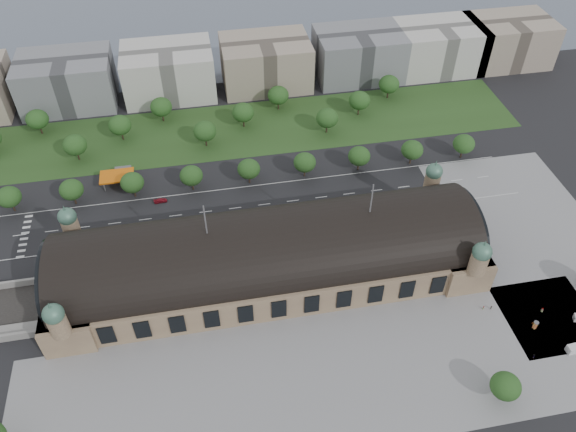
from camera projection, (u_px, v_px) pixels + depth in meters
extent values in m
plane|color=black|center=(269.00, 275.00, 202.49)|extent=(900.00, 900.00, 0.00)
cube|color=tan|center=(269.00, 264.00, 198.35)|extent=(150.00, 40.00, 12.00)
cube|color=tan|center=(74.00, 292.00, 189.39)|extent=(16.00, 43.00, 12.00)
cube|color=tan|center=(448.00, 239.00, 207.32)|extent=(16.00, 43.00, 12.00)
cylinder|color=black|center=(269.00, 253.00, 194.22)|extent=(144.00, 37.60, 37.60)
cylinder|color=black|center=(48.00, 279.00, 183.08)|extent=(1.20, 32.00, 32.00)
cylinder|color=black|center=(468.00, 222.00, 202.61)|extent=(1.20, 32.00, 32.00)
cylinder|color=tan|center=(71.00, 228.00, 197.47)|extent=(6.00, 6.00, 8.00)
sphere|color=#487460|center=(67.00, 217.00, 193.68)|extent=(6.40, 6.40, 6.40)
cone|color=#487460|center=(64.00, 208.00, 190.92)|extent=(1.00, 1.00, 2.50)
cylinder|color=tan|center=(432.00, 183.00, 215.40)|extent=(6.00, 6.00, 8.00)
sphere|color=#487460|center=(434.00, 172.00, 211.61)|extent=(6.40, 6.40, 6.40)
cone|color=#487460|center=(436.00, 163.00, 208.85)|extent=(1.00, 1.00, 2.50)
cylinder|color=tan|center=(58.00, 325.00, 167.54)|extent=(6.00, 6.00, 8.00)
sphere|color=#487460|center=(53.00, 314.00, 163.75)|extent=(6.40, 6.40, 6.40)
cone|color=#487460|center=(49.00, 306.00, 161.00)|extent=(1.00, 1.00, 2.50)
cylinder|color=tan|center=(478.00, 263.00, 185.47)|extent=(6.00, 6.00, 8.00)
sphere|color=#487460|center=(482.00, 252.00, 181.68)|extent=(6.40, 6.40, 6.40)
cone|color=#487460|center=(485.00, 243.00, 178.93)|extent=(1.00, 1.00, 2.50)
cylinder|color=#59595B|center=(205.00, 220.00, 178.12)|extent=(0.50, 0.50, 12.00)
cylinder|color=#59595B|center=(372.00, 199.00, 185.48)|extent=(0.50, 0.50, 12.00)
cube|color=gray|center=(325.00, 378.00, 172.47)|extent=(190.00, 48.00, 0.12)
cube|color=gray|center=(533.00, 238.00, 216.27)|extent=(56.00, 100.00, 0.12)
cube|color=black|center=(206.00, 212.00, 226.89)|extent=(260.00, 26.00, 0.10)
cube|color=#28471C|center=(207.00, 133.00, 266.75)|extent=(300.00, 45.00, 0.10)
cube|color=orange|center=(117.00, 176.00, 236.07)|extent=(14.00, 9.00, 0.70)
cube|color=#59595B|center=(123.00, 172.00, 242.75)|extent=(7.00, 5.00, 3.20)
cylinder|color=#59595B|center=(105.00, 177.00, 239.34)|extent=(0.50, 0.50, 4.40)
cylinder|color=#59595B|center=(131.00, 174.00, 240.81)|extent=(0.50, 0.50, 4.40)
cylinder|color=#59595B|center=(104.00, 187.00, 234.77)|extent=(0.50, 0.50, 4.40)
cylinder|color=#59595B|center=(131.00, 184.00, 236.25)|extent=(0.50, 0.50, 4.40)
cube|color=gray|center=(67.00, 81.00, 278.29)|extent=(45.00, 32.00, 24.00)
cube|color=beige|center=(169.00, 72.00, 284.98)|extent=(45.00, 32.00, 24.00)
cube|color=tan|center=(266.00, 63.00, 291.67)|extent=(45.00, 32.00, 24.00)
cube|color=gray|center=(358.00, 54.00, 298.36)|extent=(45.00, 32.00, 24.00)
cube|color=beige|center=(438.00, 47.00, 304.38)|extent=(45.00, 32.00, 24.00)
cube|color=tan|center=(507.00, 41.00, 309.73)|extent=(45.00, 32.00, 24.00)
cylinder|color=#2D2116|center=(13.00, 207.00, 225.92)|extent=(0.70, 0.70, 4.32)
ellipsoid|color=#1D4318|center=(9.00, 197.00, 222.28)|extent=(9.60, 9.60, 8.16)
cylinder|color=#2D2116|center=(75.00, 199.00, 229.13)|extent=(0.70, 0.70, 4.32)
ellipsoid|color=#1D4318|center=(71.00, 190.00, 225.49)|extent=(9.60, 9.60, 8.16)
cylinder|color=#2D2116|center=(135.00, 192.00, 232.34)|extent=(0.70, 0.70, 4.32)
ellipsoid|color=#1D4318|center=(132.00, 183.00, 228.71)|extent=(9.60, 9.60, 8.16)
cylinder|color=#2D2116|center=(193.00, 185.00, 235.55)|extent=(0.70, 0.70, 4.32)
ellipsoid|color=#1D4318|center=(191.00, 176.00, 231.92)|extent=(9.60, 9.60, 8.16)
cylinder|color=#2D2116|center=(249.00, 179.00, 238.77)|extent=(0.70, 0.70, 4.32)
ellipsoid|color=#1D4318|center=(249.00, 169.00, 235.13)|extent=(9.60, 9.60, 8.16)
cylinder|color=#2D2116|center=(304.00, 172.00, 241.98)|extent=(0.70, 0.70, 4.32)
ellipsoid|color=#1D4318|center=(305.00, 162.00, 238.34)|extent=(9.60, 9.60, 8.16)
cylinder|color=#2D2116|center=(358.00, 166.00, 245.19)|extent=(0.70, 0.70, 4.32)
ellipsoid|color=#1D4318|center=(359.00, 156.00, 241.55)|extent=(9.60, 9.60, 8.16)
cylinder|color=#2D2116|center=(410.00, 159.00, 248.40)|extent=(0.70, 0.70, 4.32)
ellipsoid|color=#1D4318|center=(412.00, 150.00, 244.76)|extent=(9.60, 9.60, 8.16)
cylinder|color=#2D2116|center=(461.00, 153.00, 251.61)|extent=(0.70, 0.70, 4.32)
ellipsoid|color=#1D4318|center=(464.00, 144.00, 247.98)|extent=(9.60, 9.60, 8.16)
cylinder|color=#2D2116|center=(41.00, 129.00, 264.81)|extent=(0.70, 0.70, 4.68)
ellipsoid|color=#1D4318|center=(37.00, 119.00, 260.87)|extent=(10.40, 10.40, 8.84)
cylinder|color=#2D2116|center=(78.00, 155.00, 250.25)|extent=(0.70, 0.70, 4.68)
ellipsoid|color=#1D4318|center=(75.00, 145.00, 246.31)|extent=(10.40, 10.40, 8.84)
cylinder|color=#2D2116|center=(122.00, 135.00, 261.34)|extent=(0.70, 0.70, 4.68)
ellipsoid|color=#1D4318|center=(120.00, 125.00, 257.40)|extent=(10.40, 10.40, 8.84)
cylinder|color=#2D2116|center=(163.00, 117.00, 272.44)|extent=(0.70, 0.70, 4.68)
ellipsoid|color=#1D4318|center=(161.00, 107.00, 268.50)|extent=(10.40, 10.40, 8.84)
cylinder|color=#2D2116|center=(206.00, 141.00, 257.88)|extent=(0.70, 0.70, 4.68)
ellipsoid|color=#1D4318|center=(205.00, 131.00, 253.94)|extent=(10.40, 10.40, 8.84)
cylinder|color=#2D2116|center=(244.00, 123.00, 268.97)|extent=(0.70, 0.70, 4.68)
ellipsoid|color=#1D4318|center=(243.00, 112.00, 265.03)|extent=(10.40, 10.40, 8.84)
cylinder|color=#2D2116|center=(278.00, 105.00, 280.06)|extent=(0.70, 0.70, 4.68)
ellipsoid|color=#1D4318|center=(278.00, 95.00, 276.12)|extent=(10.40, 10.40, 8.84)
cylinder|color=#2D2116|center=(327.00, 128.00, 265.50)|extent=(0.70, 0.70, 4.68)
ellipsoid|color=#1D4318|center=(327.00, 118.00, 261.56)|extent=(10.40, 10.40, 8.84)
cylinder|color=#2D2116|center=(358.00, 110.00, 276.60)|extent=(0.70, 0.70, 4.68)
ellipsoid|color=#1D4318|center=(359.00, 100.00, 272.66)|extent=(10.40, 10.40, 8.84)
cylinder|color=#2D2116|center=(388.00, 94.00, 287.69)|extent=(0.70, 0.70, 4.68)
ellipsoid|color=#1D4318|center=(389.00, 84.00, 283.75)|extent=(10.40, 10.40, 8.84)
cylinder|color=#2D2116|center=(501.00, 395.00, 166.40)|extent=(0.70, 0.70, 3.96)
ellipsoid|color=#1D4318|center=(506.00, 386.00, 163.07)|extent=(9.00, 9.00, 7.65)
imported|color=black|center=(85.00, 234.00, 216.71)|extent=(5.87, 2.76, 1.62)
imported|color=maroon|center=(160.00, 201.00, 230.70)|extent=(5.51, 2.57, 1.56)
imported|color=#1C234E|center=(250.00, 217.00, 223.85)|extent=(4.14, 1.77, 1.39)
imported|color=silver|center=(433.00, 199.00, 231.59)|extent=(5.89, 3.12, 1.58)
imported|color=black|center=(96.00, 248.00, 211.50)|extent=(4.24, 2.93, 1.33)
imported|color=maroon|center=(125.00, 244.00, 212.90)|extent=(5.85, 5.10, 1.50)
imported|color=#192247|center=(74.00, 258.00, 207.63)|extent=(5.97, 5.03, 1.64)
imported|color=slate|center=(110.00, 246.00, 212.13)|extent=(4.89, 4.23, 1.59)
imported|color=silver|center=(166.00, 239.00, 214.81)|extent=(4.08, 3.10, 1.29)
imported|color=#92979A|center=(180.00, 237.00, 215.68)|extent=(5.67, 4.74, 1.44)
imported|color=black|center=(207.00, 233.00, 217.04)|extent=(5.37, 4.48, 1.47)
imported|color=red|center=(238.00, 215.00, 223.20)|extent=(11.59, 2.81, 3.22)
imported|color=beige|center=(285.00, 216.00, 222.57)|extent=(11.99, 2.90, 3.33)
imported|color=silver|center=(316.00, 206.00, 226.89)|extent=(11.85, 3.54, 3.26)
cube|color=silver|center=(576.00, 318.00, 187.80)|extent=(2.03, 2.36, 1.63)
cube|color=silver|center=(576.00, 348.00, 178.72)|extent=(6.41, 2.83, 2.72)
cube|color=silver|center=(570.00, 350.00, 178.61)|extent=(1.79, 2.39, 1.89)
cylinder|color=#D03D34|center=(535.00, 325.00, 185.06)|extent=(1.33, 1.33, 2.86)
cylinder|color=#59595B|center=(537.00, 322.00, 184.01)|extent=(1.62, 1.62, 0.24)
imported|color=gray|center=(483.00, 308.00, 191.02)|extent=(0.87, 0.69, 1.56)
imported|color=gray|center=(533.00, 323.00, 186.47)|extent=(0.67, 0.62, 1.53)
imported|color=gray|center=(491.00, 308.00, 191.11)|extent=(0.47, 0.78, 1.57)
imported|color=gray|center=(534.00, 356.00, 177.11)|extent=(0.93, 1.34, 1.90)
imported|color=gray|center=(542.00, 310.00, 190.11)|extent=(0.79, 1.07, 1.96)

